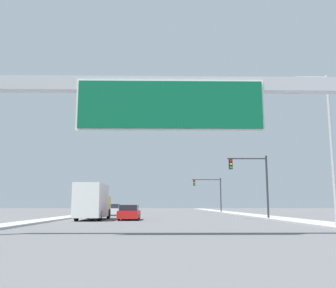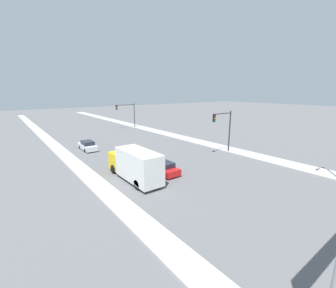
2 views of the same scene
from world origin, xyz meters
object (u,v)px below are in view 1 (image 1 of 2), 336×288
Objects in this scene: car_far_left at (114,210)px; car_near_center at (129,213)px; truck_box_primary at (93,202)px; traffic_light_mid_block at (211,189)px; traffic_light_near_intersection at (255,176)px; street_lamp_right at (327,137)px; sign_gantry at (170,107)px.

car_far_left is 0.99× the size of car_near_center.
truck_box_primary is 1.35× the size of traffic_light_mid_block.
street_lamp_right reaches higher than traffic_light_near_intersection.
car_near_center is 3.65m from truck_box_primary.
car_near_center is (-3.50, 18.74, -5.50)m from sign_gantry.
traffic_light_mid_block reaches higher than car_far_left.
traffic_light_mid_block is at bearing 90.89° from traffic_light_near_intersection.
truck_box_primary is at bearing -116.44° from traffic_light_mid_block.
truck_box_primary reaches higher than car_far_left.
car_far_left is 21.81m from traffic_light_near_intersection.
sign_gantry is 3.29× the size of traffic_light_mid_block.
sign_gantry is at bearing -99.67° from traffic_light_mid_block.
car_far_left is at bearing 138.04° from traffic_light_near_intersection.
traffic_light_mid_block is (12.04, 31.36, 3.57)m from car_near_center.
sign_gantry reaches higher than traffic_light_near_intersection.
sign_gantry is 2.45× the size of truck_box_primary.
sign_gantry reaches higher than truck_box_primary.
car_far_left is 0.72× the size of traffic_light_near_intersection.
truck_box_primary is 22.00m from street_lamp_right.
sign_gantry is at bearing -79.42° from car_near_center.
traffic_light_near_intersection reaches higher than car_near_center.
truck_box_primary is 34.99m from traffic_light_mid_block.
car_far_left is 15.67m from truck_box_primary.
car_near_center is 0.75× the size of traffic_light_mid_block.
sign_gantry is 20.59m from truck_box_primary.
truck_box_primary is at bearing -175.55° from traffic_light_near_intersection.
traffic_light_near_intersection is 14.63m from street_lamp_right.
car_far_left is 33.95m from street_lamp_right.
traffic_light_mid_block is at bearing 80.33° from sign_gantry.
car_near_center is 13.08m from traffic_light_near_intersection.
sign_gantry is 3.20× the size of traffic_light_near_intersection.
street_lamp_right reaches higher than car_near_center.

